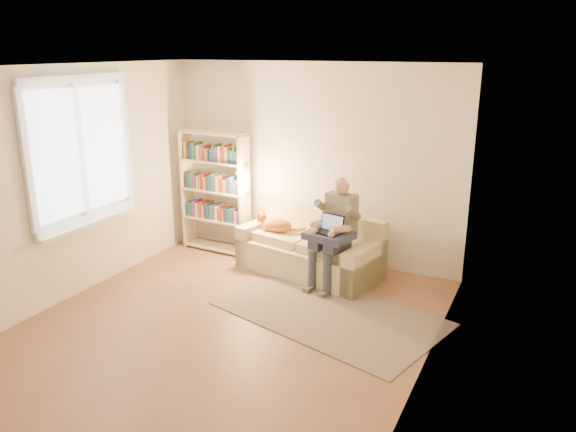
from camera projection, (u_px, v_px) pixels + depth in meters
The scene contains 14 objects.
floor at pixel (226, 327), 5.79m from camera, with size 4.50×4.50×0.00m, color brown.
ceiling at pixel (217, 66), 5.04m from camera, with size 4.00×4.50×0.02m, color white.
wall_left at pixel (69, 184), 6.24m from camera, with size 0.02×4.50×2.60m, color silver.
wall_right at pixel (430, 234), 4.58m from camera, with size 0.02×4.50×2.60m, color silver.
wall_back at pixel (314, 164), 7.35m from camera, with size 4.00×0.02×2.60m, color silver.
wall_front at pixel (28, 294), 3.47m from camera, with size 4.00×0.02×2.60m, color silver.
window at pixel (85, 175), 6.37m from camera, with size 0.12×1.52×1.69m.
sofa at pixel (311, 251), 7.13m from camera, with size 1.93×1.16×0.76m.
person at pixel (335, 227), 6.62m from camera, with size 0.46×0.63×1.30m.
cat at pixel (278, 224), 7.21m from camera, with size 0.62×0.29×0.22m.
blanket at pixel (326, 235), 6.58m from camera, with size 0.51×0.42×0.08m, color #293048.
laptop at pixel (327, 227), 6.56m from camera, with size 0.34×0.29×0.27m.
bookshelf at pixel (215, 186), 7.70m from camera, with size 1.12×0.38×1.69m.
rug at pixel (330, 314), 6.06m from camera, with size 2.35×1.39×0.01m, color #7E6F5C.
Camera 1 is at (2.83, -4.42, 2.77)m, focal length 35.00 mm.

